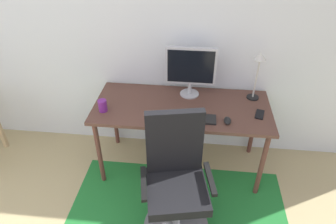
{
  "coord_description": "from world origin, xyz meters",
  "views": [
    {
      "loc": [
        0.61,
        -0.46,
        2.27
      ],
      "look_at": [
        0.39,
        1.54,
        0.85
      ],
      "focal_mm": 32.07,
      "sensor_mm": 36.0,
      "label": 1
    }
  ],
  "objects_px": {
    "computer_mouse": "(227,121)",
    "coffee_cup": "(103,106)",
    "cell_phone": "(260,114)",
    "desk_lamp": "(259,67)",
    "office_chair": "(176,189)",
    "desk": "(182,112)",
    "monitor": "(191,68)",
    "keyboard": "(191,118)"
  },
  "relations": [
    {
      "from": "coffee_cup",
      "to": "desk_lamp",
      "type": "relative_size",
      "value": 0.24
    },
    {
      "from": "desk",
      "to": "office_chair",
      "type": "distance_m",
      "value": 0.73
    },
    {
      "from": "coffee_cup",
      "to": "office_chair",
      "type": "height_order",
      "value": "office_chair"
    },
    {
      "from": "desk_lamp",
      "to": "office_chair",
      "type": "bearing_deg",
      "value": -125.73
    },
    {
      "from": "desk",
      "to": "coffee_cup",
      "type": "bearing_deg",
      "value": -167.54
    },
    {
      "from": "computer_mouse",
      "to": "cell_phone",
      "type": "relative_size",
      "value": 0.74
    },
    {
      "from": "computer_mouse",
      "to": "coffee_cup",
      "type": "relative_size",
      "value": 0.96
    },
    {
      "from": "monitor",
      "to": "office_chair",
      "type": "height_order",
      "value": "monitor"
    },
    {
      "from": "desk_lamp",
      "to": "keyboard",
      "type": "bearing_deg",
      "value": -144.91
    },
    {
      "from": "keyboard",
      "to": "office_chair",
      "type": "bearing_deg",
      "value": -98.9
    },
    {
      "from": "keyboard",
      "to": "desk_lamp",
      "type": "relative_size",
      "value": 0.95
    },
    {
      "from": "monitor",
      "to": "office_chair",
      "type": "bearing_deg",
      "value": -93.05
    },
    {
      "from": "keyboard",
      "to": "coffee_cup",
      "type": "bearing_deg",
      "value": 176.89
    },
    {
      "from": "cell_phone",
      "to": "office_chair",
      "type": "relative_size",
      "value": 0.13
    },
    {
      "from": "keyboard",
      "to": "desk_lamp",
      "type": "xyz_separation_m",
      "value": [
        0.56,
        0.4,
        0.32
      ]
    },
    {
      "from": "desk_lamp",
      "to": "office_chair",
      "type": "relative_size",
      "value": 0.42
    },
    {
      "from": "computer_mouse",
      "to": "office_chair",
      "type": "height_order",
      "value": "office_chair"
    },
    {
      "from": "cell_phone",
      "to": "desk_lamp",
      "type": "xyz_separation_m",
      "value": [
        -0.03,
        0.27,
        0.32
      ]
    },
    {
      "from": "keyboard",
      "to": "desk_lamp",
      "type": "bearing_deg",
      "value": 35.09
    },
    {
      "from": "keyboard",
      "to": "office_chair",
      "type": "xyz_separation_m",
      "value": [
        -0.08,
        -0.5,
        -0.33
      ]
    },
    {
      "from": "cell_phone",
      "to": "desk_lamp",
      "type": "distance_m",
      "value": 0.42
    },
    {
      "from": "keyboard",
      "to": "computer_mouse",
      "type": "xyz_separation_m",
      "value": [
        0.31,
        -0.01,
        0.01
      ]
    },
    {
      "from": "computer_mouse",
      "to": "coffee_cup",
      "type": "distance_m",
      "value": 1.08
    },
    {
      "from": "desk",
      "to": "computer_mouse",
      "type": "height_order",
      "value": "computer_mouse"
    },
    {
      "from": "keyboard",
      "to": "desk_lamp",
      "type": "distance_m",
      "value": 0.76
    },
    {
      "from": "desk_lamp",
      "to": "office_chair",
      "type": "xyz_separation_m",
      "value": [
        -0.64,
        -0.89,
        -0.64
      ]
    },
    {
      "from": "desk",
      "to": "coffee_cup",
      "type": "height_order",
      "value": "coffee_cup"
    },
    {
      "from": "desk_lamp",
      "to": "cell_phone",
      "type": "bearing_deg",
      "value": -84.03
    },
    {
      "from": "keyboard",
      "to": "coffee_cup",
      "type": "xyz_separation_m",
      "value": [
        -0.77,
        0.04,
        0.04
      ]
    },
    {
      "from": "monitor",
      "to": "computer_mouse",
      "type": "height_order",
      "value": "monitor"
    },
    {
      "from": "desk_lamp",
      "to": "desk",
      "type": "bearing_deg",
      "value": -162.71
    },
    {
      "from": "keyboard",
      "to": "cell_phone",
      "type": "height_order",
      "value": "keyboard"
    },
    {
      "from": "cell_phone",
      "to": "desk_lamp",
      "type": "bearing_deg",
      "value": 110.87
    },
    {
      "from": "desk",
      "to": "office_chair",
      "type": "relative_size",
      "value": 1.49
    },
    {
      "from": "desk",
      "to": "monitor",
      "type": "distance_m",
      "value": 0.41
    },
    {
      "from": "desk",
      "to": "monitor",
      "type": "height_order",
      "value": "monitor"
    },
    {
      "from": "monitor",
      "to": "cell_phone",
      "type": "relative_size",
      "value": 3.41
    },
    {
      "from": "monitor",
      "to": "coffee_cup",
      "type": "relative_size",
      "value": 4.42
    },
    {
      "from": "coffee_cup",
      "to": "cell_phone",
      "type": "bearing_deg",
      "value": 3.56
    },
    {
      "from": "computer_mouse",
      "to": "desk",
      "type": "bearing_deg",
      "value": 152.79
    },
    {
      "from": "cell_phone",
      "to": "monitor",
      "type": "bearing_deg",
      "value": 171.51
    },
    {
      "from": "monitor",
      "to": "desk_lamp",
      "type": "distance_m",
      "value": 0.6
    }
  ]
}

